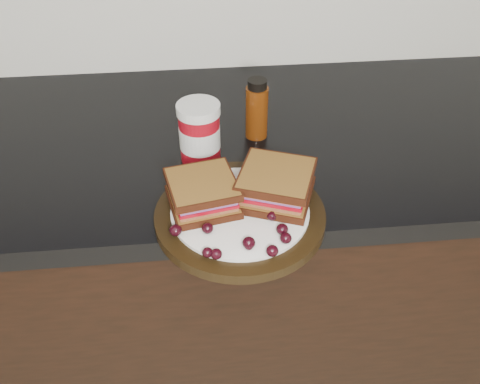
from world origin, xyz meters
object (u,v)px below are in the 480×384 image
(sandwich_left, at_px, (203,193))
(oil_bottle, at_px, (257,109))
(plate, at_px, (240,216))
(condiment_jar, at_px, (200,133))

(sandwich_left, height_order, oil_bottle, oil_bottle)
(oil_bottle, bearing_deg, plate, -102.94)
(plate, distance_m, condiment_jar, 0.20)
(condiment_jar, distance_m, oil_bottle, 0.13)
(sandwich_left, distance_m, condiment_jar, 0.16)
(plate, relative_size, oil_bottle, 2.27)
(condiment_jar, height_order, oil_bottle, oil_bottle)
(plate, relative_size, condiment_jar, 2.40)
(condiment_jar, xyz_separation_m, oil_bottle, (0.11, 0.07, 0.00))
(condiment_jar, bearing_deg, sandwich_left, -90.68)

